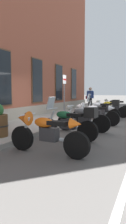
% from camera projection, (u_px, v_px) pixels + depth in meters
% --- Properties ---
extents(ground_plane, '(140.00, 140.00, 0.00)m').
position_uv_depth(ground_plane, '(70.00, 123.00, 10.02)').
color(ground_plane, '#565451').
extents(sidewalk, '(27.28, 2.63, 0.14)m').
position_uv_depth(sidewalk, '(45.00, 121.00, 10.52)').
color(sidewalk, gray).
rests_on(sidewalk, ground_plane).
extents(motorcycle_orange_sport, '(0.62, 2.16, 1.01)m').
position_uv_depth(motorcycle_orange_sport, '(44.00, 131.00, 5.14)').
color(motorcycle_orange_sport, black).
rests_on(motorcycle_orange_sport, ground_plane).
extents(motorcycle_green_touring, '(0.62, 2.03, 1.33)m').
position_uv_depth(motorcycle_green_touring, '(70.00, 122.00, 6.58)').
color(motorcycle_green_touring, black).
rests_on(motorcycle_green_touring, ground_plane).
extents(motorcycle_grey_naked, '(0.62, 2.03, 0.97)m').
position_uv_depth(motorcycle_grey_naked, '(83.00, 119.00, 7.98)').
color(motorcycle_grey_naked, black).
rests_on(motorcycle_grey_naked, ground_plane).
extents(motorcycle_white_sport, '(0.62, 2.19, 1.01)m').
position_uv_depth(motorcycle_white_sport, '(93.00, 113.00, 9.54)').
color(motorcycle_white_sport, black).
rests_on(motorcycle_white_sport, ground_plane).
extents(motorcycle_silver_touring, '(0.62, 2.07, 1.37)m').
position_uv_depth(motorcycle_silver_touring, '(102.00, 109.00, 11.03)').
color(motorcycle_silver_touring, black).
rests_on(motorcycle_silver_touring, ground_plane).
extents(motorcycle_yellow_naked, '(0.62, 2.19, 0.98)m').
position_uv_depth(motorcycle_yellow_naked, '(109.00, 109.00, 12.33)').
color(motorcycle_yellow_naked, black).
rests_on(motorcycle_yellow_naked, ground_plane).
extents(motorcycle_black_naked, '(0.62, 1.98, 1.01)m').
position_uv_depth(motorcycle_black_naked, '(115.00, 107.00, 13.76)').
color(motorcycle_black_naked, black).
rests_on(motorcycle_black_naked, ground_plane).
extents(pedestrian_blue_top, '(0.25, 0.66, 1.66)m').
position_uv_depth(pedestrian_blue_top, '(90.00, 97.00, 16.90)').
color(pedestrian_blue_top, black).
rests_on(pedestrian_blue_top, sidewalk).
extents(pedestrian_tan_coat, '(0.63, 0.37, 1.68)m').
position_uv_depth(pedestrian_tan_coat, '(91.00, 96.00, 17.59)').
color(pedestrian_tan_coat, '#2D3351').
rests_on(pedestrian_tan_coat, sidewalk).
extents(parking_sign, '(0.36, 0.07, 2.22)m').
position_uv_depth(parking_sign, '(64.00, 90.00, 11.05)').
color(parking_sign, '#4C4C51').
rests_on(parking_sign, sidewalk).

